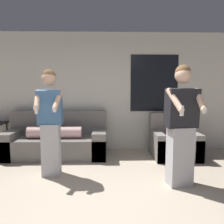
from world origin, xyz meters
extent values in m
plane|color=tan|center=(0.00, 0.00, 0.00)|extent=(14.00, 14.00, 0.00)
cube|color=beige|center=(0.00, 2.83, 1.35)|extent=(6.43, 0.06, 2.70)
cube|color=black|center=(1.22, 2.79, 1.55)|extent=(1.10, 0.01, 1.30)
cube|color=slate|center=(-0.95, 2.29, 0.21)|extent=(2.11, 0.92, 0.41)
cube|color=slate|center=(-0.95, 2.64, 0.67)|extent=(2.11, 0.22, 0.52)
cube|color=slate|center=(-1.87, 2.29, 0.28)|extent=(0.28, 0.92, 0.55)
cube|color=slate|center=(-0.04, 2.29, 0.28)|extent=(0.28, 0.92, 0.55)
cylinder|color=beige|center=(-0.95, 2.17, 0.53)|extent=(1.10, 0.24, 0.24)
cube|color=slate|center=(1.53, 2.15, 0.22)|extent=(0.91, 0.88, 0.44)
cube|color=slate|center=(1.53, 2.49, 0.67)|extent=(0.91, 0.20, 0.46)
cube|color=slate|center=(1.16, 2.15, 0.27)|extent=(0.18, 0.88, 0.54)
cube|color=slate|center=(1.89, 2.15, 0.27)|extent=(0.18, 0.88, 0.54)
cube|color=#994C51|center=(1.53, 2.11, 0.45)|extent=(0.77, 0.71, 0.01)
cylinder|color=black|center=(-2.18, 2.73, 0.32)|extent=(0.04, 0.04, 0.65)
cube|color=#B2B2B7|center=(-0.80, 1.25, 0.43)|extent=(0.29, 0.25, 0.86)
cube|color=#3D6693|center=(-0.80, 1.24, 1.13)|extent=(0.39, 0.28, 0.57)
sphere|color=tan|center=(-0.80, 1.23, 1.59)|extent=(0.23, 0.23, 0.23)
sphere|color=brown|center=(-0.80, 1.24, 1.63)|extent=(0.21, 0.21, 0.21)
cylinder|color=tan|center=(-0.95, 1.08, 1.25)|extent=(0.15, 0.36, 0.32)
cube|color=white|center=(-0.92, 0.94, 1.12)|extent=(0.04, 0.04, 0.13)
cylinder|color=tan|center=(-0.64, 1.10, 1.25)|extent=(0.12, 0.36, 0.32)
cube|color=white|center=(-0.66, 0.95, 1.12)|extent=(0.05, 0.04, 0.08)
cube|color=#B2B2B7|center=(1.19, 0.83, 0.44)|extent=(0.37, 0.29, 0.87)
cube|color=black|center=(1.19, 0.82, 1.15)|extent=(0.48, 0.32, 0.57)
sphere|color=#DBAD8E|center=(1.20, 0.81, 1.62)|extent=(0.23, 0.23, 0.23)
sphere|color=brown|center=(1.20, 0.82, 1.66)|extent=(0.22, 0.22, 0.22)
cylinder|color=#DBAD8E|center=(1.03, 0.64, 1.28)|extent=(0.19, 0.36, 0.33)
cube|color=white|center=(1.08, 0.50, 1.14)|extent=(0.04, 0.04, 0.13)
cylinder|color=#DBAD8E|center=(1.40, 0.70, 1.28)|extent=(0.09, 0.36, 0.33)
cube|color=white|center=(1.40, 0.55, 1.14)|extent=(0.05, 0.04, 0.08)
camera|label=1|loc=(0.11, -2.28, 1.43)|focal=35.00mm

